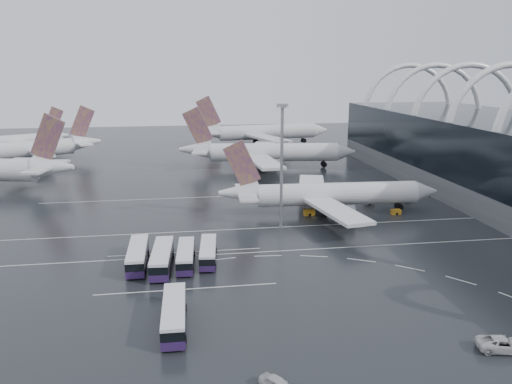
{
  "coord_description": "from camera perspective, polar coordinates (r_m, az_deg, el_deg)",
  "views": [
    {
      "loc": [
        -24.17,
        -87.64,
        33.14
      ],
      "look_at": [
        -8.35,
        15.79,
        7.0
      ],
      "focal_mm": 35.0,
      "sensor_mm": 36.0,
      "label": 1
    }
  ],
  "objects": [
    {
      "name": "jet_remote_far",
      "position": [
        221.41,
        -25.52,
        5.26
      ],
      "size": [
        38.51,
        31.51,
        17.83
      ],
      "rotation": [
        0.0,
        0.0,
        3.62
      ],
      "color": "silver",
      "rests_on": "ground"
    },
    {
      "name": "floodlight_mast",
      "position": [
        103.25,
        2.97,
        4.67
      ],
      "size": [
        2.0,
        2.0,
        26.06
      ],
      "color": "gray",
      "rests_on": "ground"
    },
    {
      "name": "lane_marking_far",
      "position": [
        134.07,
        1.96,
        -0.29
      ],
      "size": [
        120.0,
        0.25,
        0.01
      ],
      "primitive_type": "cube",
      "color": "silver",
      "rests_on": "ground"
    },
    {
      "name": "gse_cart_belly_e",
      "position": [
        126.98,
        8.14,
        -0.99
      ],
      "size": [
        1.97,
        1.16,
        1.07
      ],
      "primitive_type": "cube",
      "color": "#BE8019",
      "rests_on": "ground"
    },
    {
      "name": "gse_cart_belly_a",
      "position": [
        120.41,
        15.7,
        -2.19
      ],
      "size": [
        2.16,
        1.28,
        1.18
      ],
      "primitive_type": "cube",
      "color": "#BE8019",
      "rests_on": "ground"
    },
    {
      "name": "bus_row_near_d",
      "position": [
        88.86,
        -5.49,
        -6.82
      ],
      "size": [
        3.73,
        12.15,
        2.94
      ],
      "rotation": [
        0.0,
        0.0,
        1.48
      ],
      "color": "#21133C",
      "rests_on": "ground"
    },
    {
      "name": "jet_remote_mid",
      "position": [
        194.85,
        -23.54,
        4.59
      ],
      "size": [
        43.78,
        35.71,
        19.81
      ],
      "rotation": [
        0.0,
        0.0,
        3.55
      ],
      "color": "silver",
      "rests_on": "ground"
    },
    {
      "name": "bus_row_near_b",
      "position": [
        86.67,
        -10.7,
        -7.39
      ],
      "size": [
        3.86,
        13.86,
        3.37
      ],
      "rotation": [
        0.0,
        0.0,
        1.52
      ],
      "color": "#21133C",
      "rests_on": "ground"
    },
    {
      "name": "gse_cart_belly_c",
      "position": [
        115.84,
        6.09,
        -2.33
      ],
      "size": [
        2.49,
        1.47,
        1.36
      ],
      "primitive_type": "cube",
      "color": "#BE8019",
      "rests_on": "ground"
    },
    {
      "name": "airliner_gate_c",
      "position": [
        220.04,
        0.48,
        6.8
      ],
      "size": [
        61.29,
        56.12,
        21.83
      ],
      "rotation": [
        0.0,
        0.0,
        0.12
      ],
      "color": "silver",
      "rests_on": "ground"
    },
    {
      "name": "airliner_main",
      "position": [
        117.16,
        8.03,
        -0.31
      ],
      "size": [
        51.95,
        45.6,
        17.61
      ],
      "rotation": [
        0.0,
        0.0,
        -0.04
      ],
      "color": "silver",
      "rests_on": "ground"
    },
    {
      "name": "gse_cart_belly_d",
      "position": [
        131.95,
        16.79,
        -0.82
      ],
      "size": [
        2.51,
        1.48,
        1.37
      ],
      "primitive_type": "cube",
      "color": "slate",
      "rests_on": "ground"
    },
    {
      "name": "lane_marking_near",
      "position": [
        94.96,
        6.66,
        -6.5
      ],
      "size": [
        120.0,
        0.25,
        0.01
      ],
      "primitive_type": "cube",
      "color": "silver",
      "rests_on": "ground"
    },
    {
      "name": "bus_row_near_c",
      "position": [
        87.54,
        -8.04,
        -7.21
      ],
      "size": [
        3.39,
        12.27,
        2.99
      ],
      "rotation": [
        0.0,
        0.0,
        1.52
      ],
      "color": "#21133C",
      "rests_on": "ground"
    },
    {
      "name": "bus_row_far_b",
      "position": [
        68.08,
        -9.35,
        -13.6
      ],
      "size": [
        3.33,
        13.23,
        3.24
      ],
      "rotation": [
        0.0,
        0.0,
        1.55
      ],
      "color": "#21133C",
      "rests_on": "ground"
    },
    {
      "name": "ground",
      "position": [
        96.76,
        6.35,
        -6.09
      ],
      "size": [
        420.0,
        420.0,
        0.0
      ],
      "primitive_type": "plane",
      "color": "black",
      "rests_on": "ground"
    },
    {
      "name": "lane_marking_mid",
      "position": [
        107.75,
        4.71,
        -3.93
      ],
      "size": [
        120.0,
        0.25,
        0.01
      ],
      "primitive_type": "cube",
      "color": "silver",
      "rests_on": "ground"
    },
    {
      "name": "van_curve_a",
      "position": [
        69.34,
        26.44,
        -15.31
      ],
      "size": [
        6.74,
        4.29,
        1.73
      ],
      "primitive_type": "imported",
      "rotation": [
        0.0,
        0.0,
        1.33
      ],
      "color": "silver",
      "rests_on": "ground"
    },
    {
      "name": "gse_cart_belly_b",
      "position": [
        127.48,
        12.76,
        -1.08
      ],
      "size": [
        2.49,
        1.47,
        1.36
      ],
      "primitive_type": "cube",
      "color": "slate",
      "rests_on": "ground"
    },
    {
      "name": "bus_bay_line_north",
      "position": [
        93.7,
        -8.08,
        -6.83
      ],
      "size": [
        28.0,
        0.25,
        0.01
      ],
      "primitive_type": "cube",
      "color": "silver",
      "rests_on": "ground"
    },
    {
      "name": "airliner_gate_b",
      "position": [
        169.01,
        1.0,
        4.51
      ],
      "size": [
        59.75,
        53.34,
        20.74
      ],
      "rotation": [
        0.0,
        0.0,
        -0.12
      ],
      "color": "silver",
      "rests_on": "ground"
    },
    {
      "name": "bus_bay_line_south",
      "position": [
        78.93,
        -7.91,
        -10.94
      ],
      "size": [
        28.0,
        0.25,
        0.01
      ],
      "primitive_type": "cube",
      "color": "silver",
      "rests_on": "ground"
    },
    {
      "name": "bus_row_near_a",
      "position": [
        88.76,
        -13.37,
        -7.03
      ],
      "size": [
        3.3,
        13.52,
        3.33
      ],
      "rotation": [
        0.0,
        0.0,
        1.58
      ],
      "color": "#21133C",
      "rests_on": "ground"
    }
  ]
}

